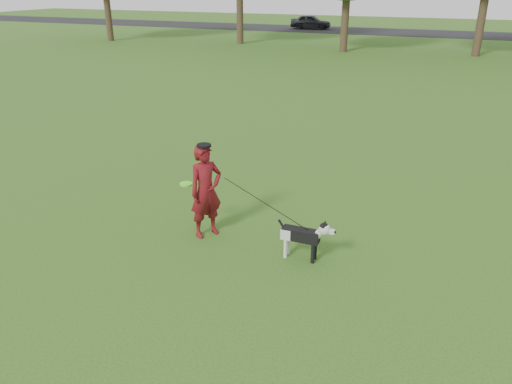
% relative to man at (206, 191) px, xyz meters
% --- Properties ---
extents(ground, '(120.00, 120.00, 0.00)m').
position_rel_man_xyz_m(ground, '(0.49, 0.44, -0.86)').
color(ground, '#285116').
rests_on(ground, ground).
extents(road, '(120.00, 7.00, 0.02)m').
position_rel_man_xyz_m(road, '(0.49, 40.44, -0.85)').
color(road, black).
rests_on(road, ground).
extents(man, '(0.69, 0.75, 1.73)m').
position_rel_man_xyz_m(man, '(0.00, 0.00, 0.00)').
color(man, '#560C12').
rests_on(man, ground).
extents(dog, '(1.00, 0.20, 0.76)m').
position_rel_man_xyz_m(dog, '(1.92, -0.18, -0.40)').
color(dog, black).
rests_on(dog, ground).
extents(car_left, '(3.89, 1.89, 1.28)m').
position_rel_man_xyz_m(car_left, '(-10.00, 40.44, -0.20)').
color(car_left, black).
rests_on(car_left, road).
extents(man_held_items, '(2.55, 0.31, 1.23)m').
position_rel_man_xyz_m(man_held_items, '(1.19, -0.12, 0.00)').
color(man_held_items, '#5CFF20').
rests_on(man_held_items, ground).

